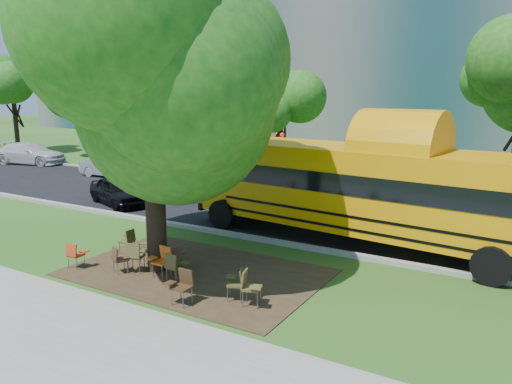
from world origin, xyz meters
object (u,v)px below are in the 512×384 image
Objects in this scene: pedestrian_a at (128,156)px; pedestrian_b at (99,148)px; chair_0 at (75,253)px; bg_car_white at (30,153)px; chair_2 at (135,254)px; chair_11 at (175,256)px; main_tree at (150,87)px; chair_3 at (162,259)px; bg_car_red at (219,172)px; chair_1 at (119,258)px; bg_car_silver at (111,167)px; black_car at (118,191)px; chair_5 at (182,283)px; chair_10 at (159,242)px; school_bus at (394,193)px; chair_8 at (128,239)px; chair_7 at (249,285)px; chair_6 at (237,281)px; chair_4 at (175,265)px; chair_9 at (149,247)px.

pedestrian_b is at bearing 58.55° from pedestrian_a.
bg_car_white is at bearing 140.89° from chair_0.
chair_11 is (0.93, 0.61, -0.08)m from chair_2.
chair_3 is (0.48, -0.35, -4.59)m from main_tree.
bg_car_red is at bearing 68.14° from chair_11.
bg_car_white is (-20.62, 12.01, 0.26)m from chair_1.
bg_car_silver is at bearing 140.81° from main_tree.
chair_1 is at bearing -134.10° from main_tree.
black_car is 14.65m from pedestrian_b.
bg_car_silver is at bearing -36.46° from chair_3.
bg_car_silver is at bearing -38.87° from chair_5.
pedestrian_b reaches higher than bg_car_silver.
black_car reaches higher than chair_10.
chair_8 is (-6.94, -4.67, -1.36)m from school_bus.
chair_7 is at bearing -99.90° from school_bus.
chair_6 is at bearing -106.81° from chair_8.
chair_1 is 0.89× the size of chair_3.
pedestrian_b is (-19.42, 15.17, 0.41)m from chair_4.
chair_4 is 0.98× the size of chair_9.
black_car is at bearing -136.97° from chair_7.
chair_11 is at bearing -146.63° from bg_car_red.
chair_6 is 0.46m from chair_7.
black_car reaches higher than chair_1.
chair_3 is at bearing -12.00° from chair_2.
pedestrian_a reaches higher than chair_8.
chair_11 is (-2.53, 0.73, -0.03)m from chair_6.
bg_car_silver is 2.05× the size of pedestrian_b.
chair_5 is at bearing -41.72° from chair_4.
bg_car_red is at bearing -59.37° from chair_3.
chair_1 is at bearing -170.51° from chair_4.
pedestrian_a is (-11.65, 13.94, 0.41)m from chair_0.
pedestrian_a is at bearing -144.87° from chair_7.
school_bus is 8.47m from chair_8.
chair_4 is 1.02× the size of chair_8.
bg_car_white reaches higher than chair_1.
chair_0 reaches higher than chair_11.
chair_7 reaches higher than chair_5.
chair_3 reaches higher than chair_11.
pedestrian_a is (-17.25, 13.57, 0.34)m from chair_7.
main_tree reaches higher than chair_0.
chair_1 is 16.30m from bg_car_silver.
bg_car_red is at bearing -107.91° from pedestrian_a.
chair_5 is 3.51m from chair_10.
bg_car_silver is (-11.95, 11.09, 0.15)m from chair_1.
main_tree is at bearing -112.03° from chair_8.
chair_7 reaches higher than chair_8.
chair_2 is at bearing 7.20° from pedestrian_b.
chair_0 is 0.90× the size of chair_3.
bg_car_silver reaches higher than chair_2.
main_tree is 19.26m from pedestrian_a.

